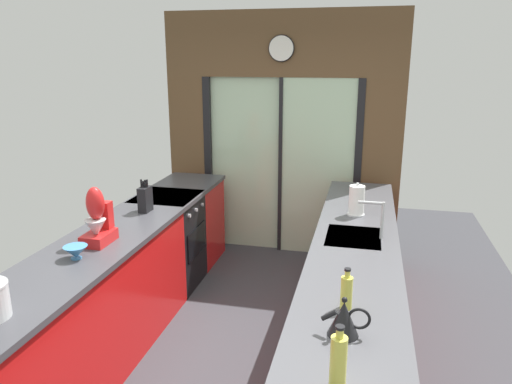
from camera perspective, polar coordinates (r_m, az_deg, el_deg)
ground_plane at (r=4.27m, az=-1.77°, el=-15.77°), size 5.04×7.60×0.02m
back_wall_unit at (r=5.45m, az=3.00°, el=8.34°), size 2.64×0.12×2.70m
left_counter_run at (r=3.98m, az=-16.67°, el=-11.16°), size 0.62×3.80×0.92m
right_counter_run at (r=3.66m, az=11.18°, el=-13.22°), size 0.62×3.80×0.92m
sink_faucet at (r=3.64m, az=14.20°, el=-2.57°), size 0.19×0.02×0.28m
oven_range at (r=4.89m, az=-10.23°, el=-5.70°), size 0.60×0.60×0.92m
mixing_bowl at (r=3.44m, az=-20.45°, el=-6.63°), size 0.16×0.16×0.09m
knife_block at (r=4.28m, az=-12.92°, el=-0.79°), size 0.08×0.14×0.29m
stand_mixer at (r=3.64m, az=-18.12°, el=-3.32°), size 0.17×0.27×0.42m
kettle at (r=2.43m, az=10.32°, el=-14.43°), size 0.24×0.15×0.20m
soap_bottle_near at (r=2.08m, az=9.67°, el=-19.03°), size 0.07×0.07×0.28m
soap_bottle_far at (r=2.65m, az=10.61°, el=-11.46°), size 0.06×0.06×0.23m
paper_towel_roll at (r=4.16m, az=11.76°, el=-1.01°), size 0.15×0.15×0.28m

